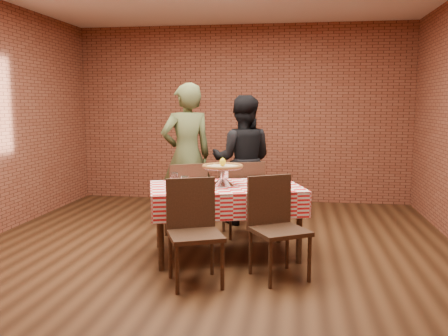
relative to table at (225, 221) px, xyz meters
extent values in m
plane|color=black|center=(-0.18, 0.01, -0.38)|extent=(6.00, 6.00, 0.00)
plane|color=brown|center=(-0.18, 3.01, 1.08)|extent=(5.50, 0.00, 5.50)
cube|color=#402719|center=(0.00, 0.00, 0.00)|extent=(1.76, 1.35, 0.75)
cylinder|color=#C4B68A|center=(-0.03, 0.02, 0.58)|extent=(0.58, 0.58, 0.03)
ellipsoid|color=yellow|center=(-0.03, 0.02, 0.63)|extent=(0.09, 0.09, 0.09)
cylinder|color=white|center=(-0.38, -0.26, 0.45)|extent=(0.10, 0.10, 0.13)
cylinder|color=white|center=(-0.54, -0.05, 0.45)|extent=(0.10, 0.10, 0.13)
cylinder|color=white|center=(0.49, 0.08, 0.39)|extent=(0.22, 0.22, 0.01)
cube|color=white|center=(0.56, 0.01, 0.39)|extent=(0.06, 0.05, 0.00)
cube|color=white|center=(0.60, 0.04, 0.39)|extent=(0.05, 0.04, 0.00)
cube|color=silver|center=(-0.07, 0.30, 0.45)|extent=(0.12, 0.11, 0.13)
imported|color=#464E2B|center=(-0.69, 1.17, 0.57)|extent=(0.82, 0.74, 1.89)
imported|color=black|center=(0.02, 1.44, 0.49)|extent=(0.86, 0.68, 1.73)
camera|label=1|loc=(0.73, -4.98, 1.24)|focal=38.67mm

